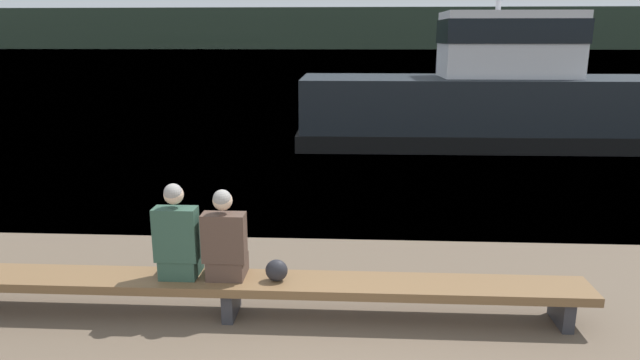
% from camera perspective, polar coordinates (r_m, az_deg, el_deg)
% --- Properties ---
extents(water_surface, '(240.00, 240.00, 0.00)m').
position_cam_1_polar(water_surface, '(128.09, 3.12, 12.79)').
color(water_surface, '#386084').
rests_on(water_surface, ground).
extents(far_shoreline, '(600.00, 12.00, 9.84)m').
position_cam_1_polar(far_shoreline, '(147.72, 3.17, 14.88)').
color(far_shoreline, '#2D3D2D').
rests_on(far_shoreline, ground).
extents(bench_main, '(7.62, 0.56, 0.42)m').
position_cam_1_polar(bench_main, '(6.31, -8.93, -10.33)').
color(bench_main, brown).
rests_on(bench_main, ground).
extents(person_left, '(0.45, 0.42, 1.05)m').
position_cam_1_polar(person_left, '(6.27, -14.07, -5.70)').
color(person_left, '#2D4C3D').
rests_on(person_left, bench_main).
extents(person_right, '(0.45, 0.42, 1.00)m').
position_cam_1_polar(person_right, '(6.15, -9.48, -6.11)').
color(person_right, '#4C382D').
rests_on(person_right, bench_main).
extents(shopping_bag, '(0.24, 0.18, 0.24)m').
position_cam_1_polar(shopping_bag, '(6.12, -4.37, -9.00)').
color(shopping_bag, '#232328').
rests_on(shopping_bag, bench_main).
extents(tugboat_red, '(10.42, 3.33, 6.31)m').
position_cam_1_polar(tugboat_red, '(16.63, 16.54, 7.38)').
color(tugboat_red, black).
rests_on(tugboat_red, water_surface).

